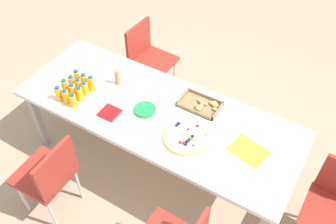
# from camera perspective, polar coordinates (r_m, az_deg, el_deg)

# --- Properties ---
(ground_plane) EXTENTS (12.00, 12.00, 0.00)m
(ground_plane) POSITION_cam_1_polar(r_m,az_deg,el_deg) (3.47, -1.55, -8.24)
(ground_plane) COLOR tan
(party_table) EXTENTS (2.33, 0.87, 0.73)m
(party_table) POSITION_cam_1_polar(r_m,az_deg,el_deg) (2.95, -1.81, -0.60)
(party_table) COLOR white
(party_table) RESTS_ON ground_plane
(chair_end) EXTENTS (0.41, 0.41, 0.83)m
(chair_end) POSITION_cam_1_polar(r_m,az_deg,el_deg) (2.92, 24.95, -13.09)
(chair_end) COLOR maroon
(chair_end) RESTS_ON ground_plane
(chair_near_left) EXTENTS (0.41, 0.41, 0.83)m
(chair_near_left) POSITION_cam_1_polar(r_m,az_deg,el_deg) (2.94, -18.20, -9.25)
(chair_near_left) COLOR maroon
(chair_near_left) RESTS_ON ground_plane
(chair_far_left) EXTENTS (0.42, 0.42, 0.83)m
(chair_far_left) POSITION_cam_1_polar(r_m,az_deg,el_deg) (3.83, -3.15, 8.85)
(chair_far_left) COLOR maroon
(chair_far_left) RESTS_ON ground_plane
(juice_bottle_0) EXTENTS (0.05, 0.05, 0.14)m
(juice_bottle_0) POSITION_cam_1_polar(r_m,az_deg,el_deg) (3.08, -16.79, 2.77)
(juice_bottle_0) COLOR #F9AC14
(juice_bottle_0) RESTS_ON party_table
(juice_bottle_1) EXTENTS (0.05, 0.05, 0.14)m
(juice_bottle_1) POSITION_cam_1_polar(r_m,az_deg,el_deg) (3.04, -15.75, 2.35)
(juice_bottle_1) COLOR #F9AC14
(juice_bottle_1) RESTS_ON party_table
(juice_bottle_2) EXTENTS (0.06, 0.06, 0.13)m
(juice_bottle_2) POSITION_cam_1_polar(r_m,az_deg,el_deg) (2.99, -14.68, 1.74)
(juice_bottle_2) COLOR #F9AE14
(juice_bottle_2) RESTS_ON party_table
(juice_bottle_3) EXTENTS (0.05, 0.05, 0.15)m
(juice_bottle_3) POSITION_cam_1_polar(r_m,az_deg,el_deg) (3.12, -15.84, 3.79)
(juice_bottle_3) COLOR #FAAC14
(juice_bottle_3) RESTS_ON party_table
(juice_bottle_4) EXTENTS (0.06, 0.06, 0.14)m
(juice_bottle_4) POSITION_cam_1_polar(r_m,az_deg,el_deg) (3.07, -14.74, 3.20)
(juice_bottle_4) COLOR #F9AD14
(juice_bottle_4) RESTS_ON party_table
(juice_bottle_5) EXTENTS (0.05, 0.05, 0.14)m
(juice_bottle_5) POSITION_cam_1_polar(r_m,az_deg,el_deg) (3.03, -13.70, 2.78)
(juice_bottle_5) COLOR #F9AC14
(juice_bottle_5) RESTS_ON party_table
(juice_bottle_6) EXTENTS (0.06, 0.06, 0.14)m
(juice_bottle_6) POSITION_cam_1_polar(r_m,az_deg,el_deg) (3.15, -14.84, 4.47)
(juice_bottle_6) COLOR #FAAD14
(juice_bottle_6) RESTS_ON party_table
(juice_bottle_7) EXTENTS (0.05, 0.05, 0.14)m
(juice_bottle_7) POSITION_cam_1_polar(r_m,az_deg,el_deg) (3.11, -13.85, 4.01)
(juice_bottle_7) COLOR #FAAC14
(juice_bottle_7) RESTS_ON party_table
(juice_bottle_8) EXTENTS (0.06, 0.06, 0.13)m
(juice_bottle_8) POSITION_cam_1_polar(r_m,az_deg,el_deg) (3.07, -12.90, 3.58)
(juice_bottle_8) COLOR #F9AC14
(juice_bottle_8) RESTS_ON party_table
(juice_bottle_9) EXTENTS (0.05, 0.05, 0.14)m
(juice_bottle_9) POSITION_cam_1_polar(r_m,az_deg,el_deg) (3.19, -14.07, 5.33)
(juice_bottle_9) COLOR #F9AC14
(juice_bottle_9) RESTS_ON party_table
(juice_bottle_10) EXTENTS (0.06, 0.06, 0.14)m
(juice_bottle_10) POSITION_cam_1_polar(r_m,az_deg,el_deg) (3.15, -13.00, 4.82)
(juice_bottle_10) COLOR #FAAC14
(juice_bottle_10) RESTS_ON party_table
(juice_bottle_11) EXTENTS (0.05, 0.05, 0.15)m
(juice_bottle_11) POSITION_cam_1_polar(r_m,az_deg,el_deg) (3.10, -11.92, 4.38)
(juice_bottle_11) COLOR #FAAD14
(juice_bottle_11) RESTS_ON party_table
(fruit_pizza) EXTENTS (0.34, 0.34, 0.05)m
(fruit_pizza) POSITION_cam_1_polar(r_m,az_deg,el_deg) (2.70, 2.86, -3.97)
(fruit_pizza) COLOR tan
(fruit_pizza) RESTS_ON party_table
(snack_tray) EXTENTS (0.33, 0.22, 0.04)m
(snack_tray) POSITION_cam_1_polar(r_m,az_deg,el_deg) (2.94, 5.35, 1.15)
(snack_tray) COLOR olive
(snack_tray) RESTS_ON party_table
(plate_stack) EXTENTS (0.17, 0.17, 0.03)m
(plate_stack) POSITION_cam_1_polar(r_m,az_deg,el_deg) (2.89, -3.63, 0.36)
(plate_stack) COLOR #1E8C4C
(plate_stack) RESTS_ON party_table
(napkin_stack) EXTENTS (0.15, 0.15, 0.01)m
(napkin_stack) POSITION_cam_1_polar(r_m,az_deg,el_deg) (2.91, -9.17, -0.09)
(napkin_stack) COLOR red
(napkin_stack) RESTS_ON party_table
(cardboard_tube) EXTENTS (0.04, 0.04, 0.14)m
(cardboard_tube) POSITION_cam_1_polar(r_m,az_deg,el_deg) (3.12, -7.97, 5.40)
(cardboard_tube) COLOR #9E7A56
(cardboard_tube) RESTS_ON party_table
(paper_folder) EXTENTS (0.30, 0.25, 0.01)m
(paper_folder) POSITION_cam_1_polar(r_m,az_deg,el_deg) (2.69, 12.52, -5.99)
(paper_folder) COLOR yellow
(paper_folder) RESTS_ON party_table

